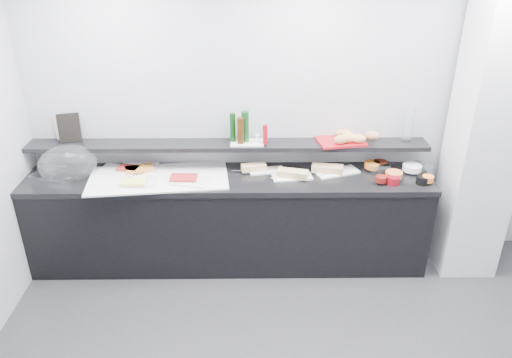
{
  "coord_description": "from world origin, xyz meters",
  "views": [
    {
      "loc": [
        -0.49,
        -2.27,
        2.87
      ],
      "look_at": [
        -0.45,
        1.45,
        1.0
      ],
      "focal_mm": 35.0,
      "sensor_mm": 36.0,
      "label": 1
    }
  ],
  "objects_px": {
    "cloche_base": "(58,175)",
    "bread_tray": "(341,141)",
    "sandwich_plate_mid": "(292,177)",
    "framed_print": "(69,128)",
    "condiment_tray": "(247,143)",
    "carafe": "(409,125)"
  },
  "relations": [
    {
      "from": "cloche_base",
      "to": "bread_tray",
      "type": "xyz_separation_m",
      "value": [
        2.52,
        0.17,
        0.24
      ]
    },
    {
      "from": "sandwich_plate_mid",
      "to": "framed_print",
      "type": "bearing_deg",
      "value": 165.43
    },
    {
      "from": "condiment_tray",
      "to": "carafe",
      "type": "height_order",
      "value": "carafe"
    },
    {
      "from": "cloche_base",
      "to": "sandwich_plate_mid",
      "type": "bearing_deg",
      "value": 15.94
    },
    {
      "from": "framed_print",
      "to": "condiment_tray",
      "type": "xyz_separation_m",
      "value": [
        1.59,
        -0.06,
        -0.12
      ]
    },
    {
      "from": "framed_print",
      "to": "carafe",
      "type": "height_order",
      "value": "carafe"
    },
    {
      "from": "condiment_tray",
      "to": "carafe",
      "type": "bearing_deg",
      "value": 1.43
    },
    {
      "from": "cloche_base",
      "to": "framed_print",
      "type": "xyz_separation_m",
      "value": [
        0.09,
        0.22,
        0.36
      ]
    },
    {
      "from": "sandwich_plate_mid",
      "to": "framed_print",
      "type": "xyz_separation_m",
      "value": [
        -1.99,
        0.26,
        0.37
      ]
    },
    {
      "from": "framed_print",
      "to": "cloche_base",
      "type": "bearing_deg",
      "value": -126.8
    },
    {
      "from": "cloche_base",
      "to": "bread_tray",
      "type": "relative_size",
      "value": 0.99
    },
    {
      "from": "bread_tray",
      "to": "carafe",
      "type": "xyz_separation_m",
      "value": [
        0.6,
        0.03,
        0.14
      ]
    },
    {
      "from": "framed_print",
      "to": "carafe",
      "type": "distance_m",
      "value": 3.04
    },
    {
      "from": "sandwich_plate_mid",
      "to": "condiment_tray",
      "type": "xyz_separation_m",
      "value": [
        -0.4,
        0.2,
        0.25
      ]
    },
    {
      "from": "bread_tray",
      "to": "carafe",
      "type": "bearing_deg",
      "value": -7.81
    },
    {
      "from": "framed_print",
      "to": "carafe",
      "type": "relative_size",
      "value": 0.87
    },
    {
      "from": "sandwich_plate_mid",
      "to": "condiment_tray",
      "type": "relative_size",
      "value": 1.18
    },
    {
      "from": "condiment_tray",
      "to": "bread_tray",
      "type": "xyz_separation_m",
      "value": [
        0.84,
        0.02,
        0.0
      ]
    },
    {
      "from": "framed_print",
      "to": "bread_tray",
      "type": "bearing_deg",
      "value": -15.98
    },
    {
      "from": "cloche_base",
      "to": "carafe",
      "type": "xyz_separation_m",
      "value": [
        3.13,
        0.2,
        0.38
      ]
    },
    {
      "from": "sandwich_plate_mid",
      "to": "carafe",
      "type": "bearing_deg",
      "value": 5.71
    },
    {
      "from": "sandwich_plate_mid",
      "to": "bread_tray",
      "type": "relative_size",
      "value": 0.84
    }
  ]
}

